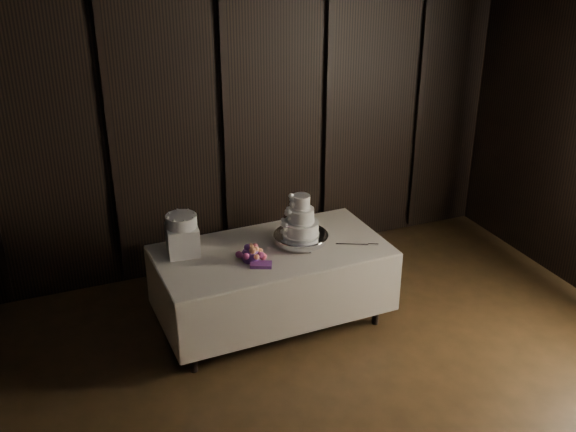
{
  "coord_description": "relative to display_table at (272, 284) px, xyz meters",
  "views": [
    {
      "loc": [
        -1.83,
        -2.59,
        3.45
      ],
      "look_at": [
        0.14,
        2.21,
        1.05
      ],
      "focal_mm": 42.0,
      "sensor_mm": 36.0,
      "label": 1
    }
  ],
  "objects": [
    {
      "name": "room",
      "position": [
        0.01,
        -2.21,
        1.08
      ],
      "size": [
        6.08,
        7.08,
        3.08
      ],
      "color": "black",
      "rests_on": "ground"
    },
    {
      "name": "display_table",
      "position": [
        0.0,
        0.0,
        0.0
      ],
      "size": [
        2.02,
        1.09,
        0.76
      ],
      "rotation": [
        0.0,
        0.0,
        0.03
      ],
      "color": "beige",
      "rests_on": "ground"
    },
    {
      "name": "cake_stand",
      "position": [
        0.27,
        0.01,
        0.39
      ],
      "size": [
        0.6,
        0.6,
        0.09
      ],
      "primitive_type": "cylinder",
      "rotation": [
        0.0,
        0.0,
        -0.27
      ],
      "color": "silver",
      "rests_on": "display_table"
    },
    {
      "name": "wedding_cake",
      "position": [
        0.25,
        -0.01,
        0.58
      ],
      "size": [
        0.35,
        0.31,
        0.37
      ],
      "rotation": [
        0.0,
        0.0,
        -0.14
      ],
      "color": "white",
      "rests_on": "cake_stand"
    },
    {
      "name": "bouquet",
      "position": [
        -0.24,
        -0.13,
        0.41
      ],
      "size": [
        0.41,
        0.47,
        0.18
      ],
      "primitive_type": null,
      "rotation": [
        0.0,
        0.0,
        -0.41
      ],
      "color": "#E55468",
      "rests_on": "display_table"
    },
    {
      "name": "box_pedestal",
      "position": [
        -0.72,
        0.22,
        0.47
      ],
      "size": [
        0.29,
        0.29,
        0.25
      ],
      "primitive_type": "cube",
      "rotation": [
        0.0,
        0.0,
        -0.11
      ],
      "color": "white",
      "rests_on": "display_table"
    },
    {
      "name": "small_cake",
      "position": [
        -0.72,
        0.22,
        0.65
      ],
      "size": [
        0.29,
        0.29,
        0.1
      ],
      "primitive_type": "cylinder",
      "rotation": [
        0.0,
        0.0,
        -0.12
      ],
      "color": "white",
      "rests_on": "box_pedestal"
    },
    {
      "name": "cake_knife",
      "position": [
        0.68,
        -0.19,
        0.35
      ],
      "size": [
        0.34,
        0.18,
        0.01
      ],
      "primitive_type": "cube",
      "rotation": [
        0.0,
        0.0,
        -0.45
      ],
      "color": "silver",
      "rests_on": "display_table"
    }
  ]
}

